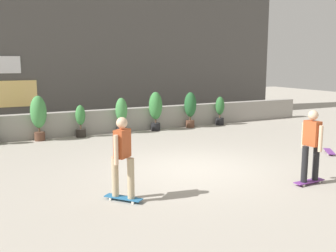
{
  "coord_description": "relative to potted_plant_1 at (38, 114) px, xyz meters",
  "views": [
    {
      "loc": [
        -5.03,
        -8.53,
        2.79
      ],
      "look_at": [
        0.0,
        1.5,
        0.9
      ],
      "focal_mm": 41.98,
      "sensor_mm": 36.0,
      "label": 1
    }
  ],
  "objects": [
    {
      "name": "skater_far_right",
      "position": [
        0.54,
        -6.96,
        0.02
      ],
      "size": [
        0.66,
        0.75,
        1.7
      ],
      "color": "#266699",
      "rests_on": "ground"
    },
    {
      "name": "skater_by_wall_right",
      "position": [
        4.7,
        -7.84,
        0.02
      ],
      "size": [
        0.81,
        0.56,
        1.7
      ],
      "color": "#72338C",
      "rests_on": "ground"
    },
    {
      "name": "potted_plant_1",
      "position": [
        0.0,
        0.0,
        0.0
      ],
      "size": [
        0.55,
        0.55,
        1.58
      ],
      "color": "brown",
      "rests_on": "ground"
    },
    {
      "name": "potted_plant_4",
      "position": [
        4.48,
        -0.0,
        -0.02
      ],
      "size": [
        0.54,
        0.54,
        1.55
      ],
      "color": "black",
      "rests_on": "ground"
    },
    {
      "name": "potted_plant_2",
      "position": [
        1.46,
        0.0,
        -0.31
      ],
      "size": [
        0.36,
        0.36,
        1.18
      ],
      "color": "#2D2823",
      "rests_on": "ground"
    },
    {
      "name": "potted_plant_3",
      "position": [
        3.04,
        0.0,
        -0.14
      ],
      "size": [
        0.45,
        0.45,
        1.37
      ],
      "color": "black",
      "rests_on": "ground"
    },
    {
      "name": "skateboard_near_camera",
      "position": [
        7.52,
        -5.92,
        -0.86
      ],
      "size": [
        0.65,
        0.75,
        0.08
      ],
      "color": "#72338C",
      "rests_on": "ground"
    },
    {
      "name": "planter_wall",
      "position": [
        3.0,
        0.45,
        -0.47
      ],
      "size": [
        18.0,
        0.4,
        0.9
      ],
      "primitive_type": "cube",
      "color": "gray",
      "rests_on": "ground"
    },
    {
      "name": "potted_plant_5",
      "position": [
        6.07,
        -0.0,
        -0.07
      ],
      "size": [
        0.5,
        0.5,
        1.48
      ],
      "color": "brown",
      "rests_on": "ground"
    },
    {
      "name": "potted_plant_6",
      "position": [
        7.55,
        0.0,
        -0.26
      ],
      "size": [
        0.38,
        0.38,
        1.23
      ],
      "color": "black",
      "rests_on": "ground"
    },
    {
      "name": "ground_plane",
      "position": [
        3.0,
        -5.55,
        -0.92
      ],
      "size": [
        48.0,
        48.0,
        0.0
      ],
      "primitive_type": "plane",
      "color": "#A8A093"
    },
    {
      "name": "building_backdrop",
      "position": [
        3.0,
        4.45,
        2.32
      ],
      "size": [
        20.0,
        2.08,
        6.5
      ],
      "color": "#4C4947",
      "rests_on": "ground"
    }
  ]
}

